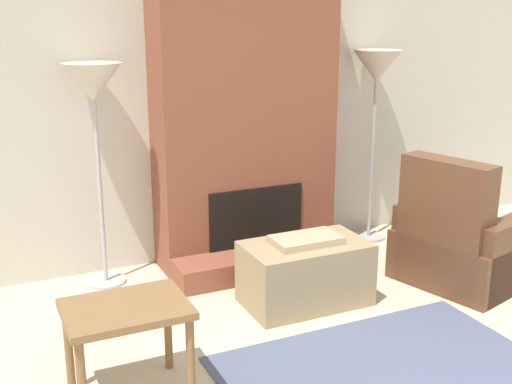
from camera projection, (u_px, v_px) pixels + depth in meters
wall_back at (233, 95)px, 5.11m from camera, size 7.88×0.06×2.60m
fireplace at (246, 107)px, 4.90m from camera, size 1.41×0.73×2.60m
ottoman at (305, 272)px, 4.38m from camera, size 0.84×0.49×0.49m
armchair at (463, 245)px, 4.73m from camera, size 1.09×1.04×0.97m
side_table at (127, 321)px, 3.24m from camera, size 0.62×0.46×0.52m
floor_lamp_left at (93, 93)px, 4.39m from camera, size 0.41×0.41×1.61m
floor_lamp_right at (376, 75)px, 5.33m from camera, size 0.41×0.41×1.64m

